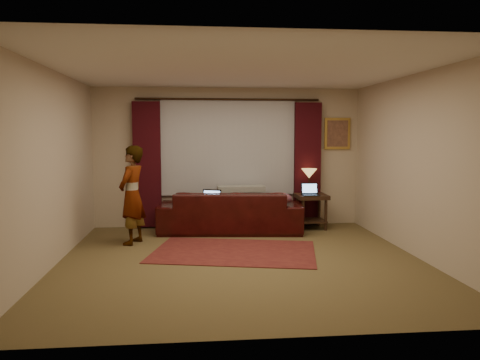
% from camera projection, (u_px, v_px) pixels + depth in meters
% --- Properties ---
extents(floor, '(5.00, 5.00, 0.01)m').
position_uv_depth(floor, '(241.00, 261.00, 6.49)').
color(floor, brown).
rests_on(floor, ground).
extents(ceiling, '(5.00, 5.00, 0.02)m').
position_uv_depth(ceiling, '(241.00, 70.00, 6.23)').
color(ceiling, silver).
rests_on(ceiling, ground).
extents(wall_back, '(5.00, 0.02, 2.60)m').
position_uv_depth(wall_back, '(228.00, 157.00, 8.83)').
color(wall_back, '#C3B097').
rests_on(wall_back, ground).
extents(wall_front, '(5.00, 0.02, 2.60)m').
position_uv_depth(wall_front, '(271.00, 188.00, 3.88)').
color(wall_front, '#C3B097').
rests_on(wall_front, ground).
extents(wall_left, '(0.02, 5.00, 2.60)m').
position_uv_depth(wall_left, '(51.00, 168.00, 6.12)').
color(wall_left, '#C3B097').
rests_on(wall_left, ground).
extents(wall_right, '(0.02, 5.00, 2.60)m').
position_uv_depth(wall_right, '(417.00, 166.00, 6.60)').
color(wall_right, '#C3B097').
rests_on(wall_right, ground).
extents(sheer_curtain, '(2.50, 0.05, 1.80)m').
position_uv_depth(sheer_curtain, '(228.00, 147.00, 8.75)').
color(sheer_curtain, '#A5A5AC').
rests_on(sheer_curtain, wall_back).
extents(drape_left, '(0.50, 0.14, 2.30)m').
position_uv_depth(drape_left, '(147.00, 165.00, 8.59)').
color(drape_left, black).
rests_on(drape_left, floor).
extents(drape_right, '(0.50, 0.14, 2.30)m').
position_uv_depth(drape_right, '(307.00, 164.00, 8.88)').
color(drape_right, black).
rests_on(drape_right, floor).
extents(curtain_rod, '(0.04, 0.04, 3.40)m').
position_uv_depth(curtain_rod, '(228.00, 99.00, 8.62)').
color(curtain_rod, black).
rests_on(curtain_rod, wall_back).
extents(picture_frame, '(0.50, 0.04, 0.60)m').
position_uv_depth(picture_frame, '(337.00, 134.00, 8.96)').
color(picture_frame, gold).
rests_on(picture_frame, wall_back).
extents(sofa, '(2.61, 1.33, 1.02)m').
position_uv_depth(sofa, '(230.00, 203.00, 8.33)').
color(sofa, black).
rests_on(sofa, floor).
extents(throw_blanket, '(0.87, 0.36, 0.10)m').
position_uv_depth(throw_blanket, '(241.00, 174.00, 8.53)').
color(throw_blanket, gray).
rests_on(throw_blanket, sofa).
extents(clothing_pile, '(0.61, 0.55, 0.21)m').
position_uv_depth(clothing_pile, '(278.00, 199.00, 8.16)').
color(clothing_pile, brown).
rests_on(clothing_pile, sofa).
extents(laptop_sofa, '(0.46, 0.48, 0.25)m').
position_uv_depth(laptop_sofa, '(209.00, 198.00, 8.16)').
color(laptop_sofa, black).
rests_on(laptop_sofa, sofa).
extents(area_rug, '(2.66, 2.05, 0.01)m').
position_uv_depth(area_rug, '(234.00, 251.00, 6.95)').
color(area_rug, maroon).
rests_on(area_rug, floor).
extents(end_table, '(0.56, 0.56, 0.64)m').
position_uv_depth(end_table, '(311.00, 211.00, 8.63)').
color(end_table, black).
rests_on(end_table, floor).
extents(tiffany_lamp, '(0.34, 0.34, 0.46)m').
position_uv_depth(tiffany_lamp, '(309.00, 181.00, 8.70)').
color(tiffany_lamp, olive).
rests_on(tiffany_lamp, end_table).
extents(laptop_table, '(0.31, 0.34, 0.22)m').
position_uv_depth(laptop_table, '(311.00, 189.00, 8.43)').
color(laptop_table, black).
rests_on(laptop_table, end_table).
extents(person, '(0.59, 0.59, 1.56)m').
position_uv_depth(person, '(132.00, 195.00, 7.39)').
color(person, gray).
rests_on(person, floor).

